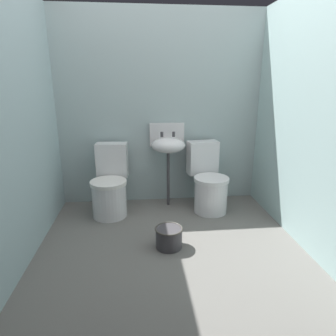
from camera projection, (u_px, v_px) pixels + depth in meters
ground_plane at (172, 257)px, 2.63m from camera, size 2.82×2.93×0.08m
wall_back at (160, 110)px, 3.54m from camera, size 2.82×0.10×2.27m
wall_left at (9, 126)px, 2.26m from camera, size 0.10×2.73×2.27m
wall_right at (317, 122)px, 2.51m from camera, size 0.10×2.73×2.27m
toilet_left at (110, 186)px, 3.34m from camera, size 0.43×0.62×0.78m
toilet_right at (208, 183)px, 3.45m from camera, size 0.47×0.64×0.78m
sink at (168, 144)px, 3.46m from camera, size 0.42×0.35×0.99m
bucket at (169, 237)px, 2.69m from camera, size 0.26×0.26×0.19m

